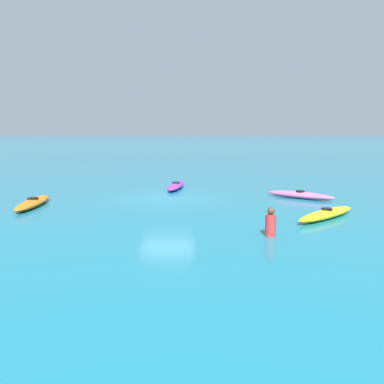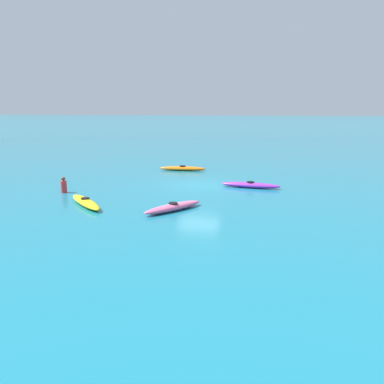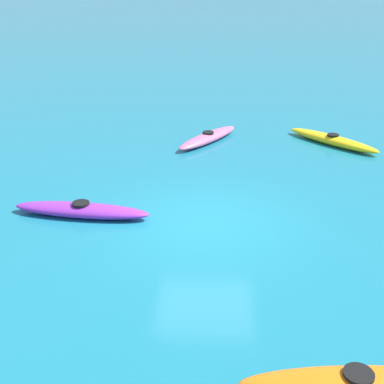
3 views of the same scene
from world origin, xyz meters
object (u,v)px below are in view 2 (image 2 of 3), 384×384
(kayak_purple, at_px, (250,185))
(person_near_shore, at_px, (64,186))
(kayak_orange, at_px, (183,168))
(kayak_pink, at_px, (173,207))
(kayak_yellow, at_px, (85,202))

(kayak_purple, xyz_separation_m, person_near_shore, (-3.64, 9.83, 0.22))
(kayak_orange, distance_m, kayak_pink, 11.97)
(kayak_orange, distance_m, person_near_shore, 10.22)
(kayak_pink, bearing_deg, person_near_shore, 70.15)
(kayak_purple, distance_m, person_near_shore, 10.49)
(kayak_orange, bearing_deg, kayak_yellow, 171.08)
(kayak_yellow, height_order, person_near_shore, person_near_shore)
(kayak_orange, distance_m, kayak_purple, 7.81)
(kayak_yellow, xyz_separation_m, person_near_shore, (2.43, 2.54, 0.22))
(person_near_shore, bearing_deg, kayak_pink, -109.85)
(kayak_yellow, relative_size, kayak_orange, 0.84)
(kayak_orange, bearing_deg, kayak_purple, -135.69)
(kayak_pink, bearing_deg, kayak_purple, -25.90)
(kayak_orange, height_order, kayak_purple, same)
(kayak_orange, bearing_deg, kayak_pink, -168.01)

